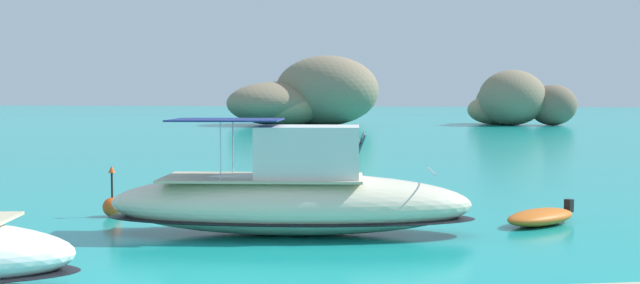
% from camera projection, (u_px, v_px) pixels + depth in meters
% --- Properties ---
extents(islet_large, '(19.49, 15.91, 7.73)m').
position_uv_depth(islet_large, '(307.00, 99.00, 88.47)').
color(islet_large, '#84755B').
rests_on(islet_large, ground).
extents(islet_small, '(13.80, 12.17, 6.17)m').
position_uv_depth(islet_small, '(513.00, 102.00, 89.82)').
color(islet_small, '#84755B').
rests_on(islet_small, ground).
extents(motorboat_cream, '(9.59, 3.87, 2.92)m').
position_uv_depth(motorboat_cream, '(292.00, 198.00, 20.08)').
color(motorboat_cream, beige).
rests_on(motorboat_cream, ground).
extents(dinghy_tender, '(2.51, 2.70, 0.58)m').
position_uv_depth(dinghy_tender, '(541.00, 217.00, 21.52)').
color(dinghy_tender, orange).
rests_on(dinghy_tender, ground).
extents(channel_buoy, '(0.56, 0.56, 1.48)m').
position_uv_depth(channel_buoy, '(112.00, 205.00, 22.98)').
color(channel_buoy, '#E54C19').
rests_on(channel_buoy, ground).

